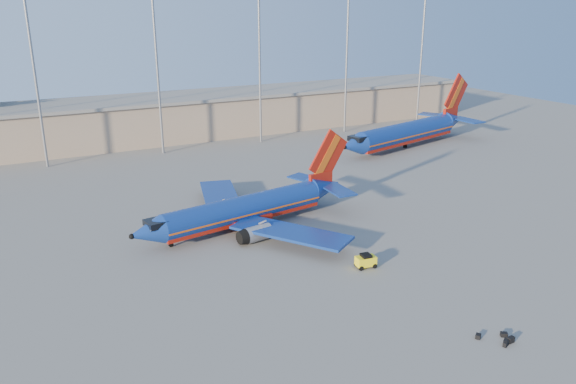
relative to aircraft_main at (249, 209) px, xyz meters
name	(u,v)px	position (x,y,z in m)	size (l,w,h in m)	color
ground	(310,232)	(5.72, -5.31, -2.26)	(220.00, 220.00, 0.00)	slate
terminal_building	(215,113)	(15.72, 52.69, 2.06)	(122.00, 16.00, 8.50)	gray
light_mast_row	(210,54)	(10.72, 40.69, 15.29)	(101.60, 1.60, 28.65)	gray
aircraft_main	(249,209)	(0.00, 0.00, 0.00)	(31.09, 29.68, 10.58)	navy
aircraft_second	(409,132)	(44.06, 23.35, 0.69)	(37.31, 17.47, 12.87)	navy
baggage_tug	(366,261)	(6.08, -16.27, -1.48)	(2.22, 1.51, 1.49)	yellow
luggage_pile	(502,339)	(7.97, -32.68, -2.05)	(2.77, 2.40, 0.51)	black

